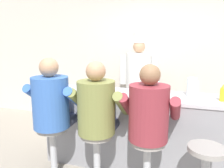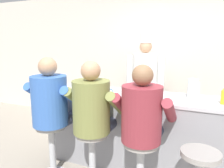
% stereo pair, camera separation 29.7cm
% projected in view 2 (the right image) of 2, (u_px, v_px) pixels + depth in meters
% --- Properties ---
extents(wall_back, '(10.00, 0.06, 2.70)m').
position_uv_depth(wall_back, '(161.00, 61.00, 4.29)').
color(wall_back, beige).
rests_on(wall_back, ground_plane).
extents(diner_counter, '(2.54, 0.65, 1.03)m').
position_uv_depth(diner_counter, '(136.00, 131.00, 2.99)').
color(diner_counter, gray).
rests_on(diner_counter, ground_plane).
extents(ketchup_bottle_red, '(0.07, 0.07, 0.24)m').
position_uv_depth(ketchup_bottle_red, '(155.00, 92.00, 2.53)').
color(ketchup_bottle_red, red).
rests_on(ketchup_bottle_red, diner_counter).
extents(mustard_bottle_yellow, '(0.06, 0.06, 0.20)m').
position_uv_depth(mustard_bottle_yellow, '(224.00, 96.00, 2.43)').
color(mustard_bottle_yellow, yellow).
rests_on(mustard_bottle_yellow, diner_counter).
extents(water_pitcher_clear, '(0.14, 0.12, 0.24)m').
position_uv_depth(water_pitcher_clear, '(193.00, 89.00, 2.68)').
color(water_pitcher_clear, silver).
rests_on(water_pitcher_clear, diner_counter).
extents(breakfast_plate, '(0.25, 0.25, 0.05)m').
position_uv_depth(breakfast_plate, '(68.00, 89.00, 3.14)').
color(breakfast_plate, white).
rests_on(breakfast_plate, diner_counter).
extents(cereal_bowl, '(0.16, 0.16, 0.05)m').
position_uv_depth(cereal_bowl, '(90.00, 88.00, 3.20)').
color(cereal_bowl, '#B24C47').
rests_on(cereal_bowl, diner_counter).
extents(coffee_mug_blue, '(0.13, 0.08, 0.10)m').
position_uv_depth(coffee_mug_blue, '(107.00, 91.00, 2.86)').
color(coffee_mug_blue, '#4C7AB2').
rests_on(coffee_mug_blue, diner_counter).
extents(coffee_mug_white, '(0.13, 0.08, 0.08)m').
position_uv_depth(coffee_mug_white, '(136.00, 93.00, 2.83)').
color(coffee_mug_white, white).
rests_on(coffee_mug_white, diner_counter).
extents(cup_stack_steel, '(0.10, 0.10, 0.30)m').
position_uv_depth(cup_stack_steel, '(144.00, 83.00, 2.87)').
color(cup_stack_steel, '#B7BABF').
rests_on(cup_stack_steel, diner_counter).
extents(diner_seated_blue, '(0.66, 0.65, 1.53)m').
position_uv_depth(diner_seated_blue, '(52.00, 104.00, 2.73)').
color(diner_seated_blue, '#B2B5BA').
rests_on(diner_seated_blue, ground_plane).
extents(diner_seated_olive, '(0.64, 0.64, 1.51)m').
position_uv_depth(diner_seated_olive, '(93.00, 110.00, 2.51)').
color(diner_seated_olive, '#B2B5BA').
rests_on(diner_seated_olive, ground_plane).
extents(diner_seated_maroon, '(0.63, 0.62, 1.50)m').
position_uv_depth(diner_seated_maroon, '(142.00, 118.00, 2.28)').
color(diner_seated_maroon, '#B2B5BA').
rests_on(diner_seated_maroon, ground_plane).
extents(cook_in_whites_near, '(0.73, 0.47, 1.87)m').
position_uv_depth(cook_in_whites_near, '(145.00, 79.00, 4.08)').
color(cook_in_whites_near, '#232328').
rests_on(cook_in_whites_near, ground_plane).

